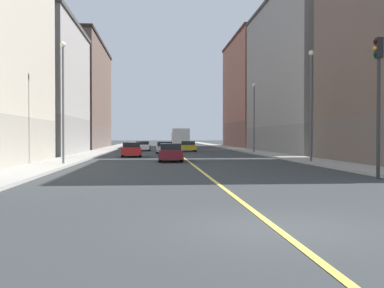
{
  "coord_description": "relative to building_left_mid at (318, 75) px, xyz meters",
  "views": [
    {
      "loc": [
        -2.46,
        -9.44,
        1.89
      ],
      "look_at": [
        0.95,
        34.15,
        1.16
      ],
      "focal_mm": 43.89,
      "sensor_mm": 36.0,
      "label": 1
    }
  ],
  "objects": [
    {
      "name": "car_yellow",
      "position": [
        -14.83,
        4.77,
        -8.28
      ],
      "size": [
        2.04,
        3.98,
        1.29
      ],
      "color": "gold",
      "rests_on": "ground"
    },
    {
      "name": "lane_center_stripe",
      "position": [
        -16.31,
        5.54,
        -8.91
      ],
      "size": [
        0.16,
        154.0,
        0.01
      ],
      "primitive_type": "cube",
      "color": "#E5D14C",
      "rests_on": "ground"
    },
    {
      "name": "car_white",
      "position": [
        -20.42,
        7.88,
        -8.31
      ],
      "size": [
        1.97,
        4.45,
        1.23
      ],
      "color": "white",
      "rests_on": "ground"
    },
    {
      "name": "street_lamp_left_near",
      "position": [
        -7.97,
        -21.1,
        -4.15
      ],
      "size": [
        0.36,
        0.36,
        7.69
      ],
      "color": "#4C4C51",
      "rests_on": "ground"
    },
    {
      "name": "sidewalk_right",
      "position": [
        -25.41,
        5.54,
        -8.84
      ],
      "size": [
        2.74,
        168.0,
        0.15
      ],
      "primitive_type": "cube",
      "color": "#9E9B93",
      "rests_on": "ground"
    },
    {
      "name": "car_maroon",
      "position": [
        -17.65,
        -18.13,
        -8.27
      ],
      "size": [
        1.8,
        4.07,
        1.34
      ],
      "color": "maroon",
      "rests_on": "ground"
    },
    {
      "name": "car_silver",
      "position": [
        -17.76,
        -0.98,
        -8.28
      ],
      "size": [
        1.92,
        4.35,
        1.29
      ],
      "color": "silver",
      "rests_on": "ground"
    },
    {
      "name": "building_right_distant",
      "position": [
        -32.62,
        20.24,
        -0.86
      ],
      "size": [
        11.98,
        26.3,
        16.09
      ],
      "color": "brown",
      "rests_on": "ground"
    },
    {
      "name": "box_truck",
      "position": [
        -15.03,
        17.45,
        -7.31
      ],
      "size": [
        2.49,
        6.81,
        3.0
      ],
      "color": "navy",
      "rests_on": "ground"
    },
    {
      "name": "building_left_mid",
      "position": [
        0.0,
        0.0,
        0.0
      ],
      "size": [
        11.98,
        26.07,
        17.82
      ],
      "color": "slate",
      "rests_on": "ground"
    },
    {
      "name": "street_lamp_right_near",
      "position": [
        -24.64,
        -22.43,
        -4.11
      ],
      "size": [
        0.36,
        0.36,
        7.76
      ],
      "color": "#4C4C51",
      "rests_on": "ground"
    },
    {
      "name": "building_right_midblock",
      "position": [
        -32.62,
        -3.49,
        -2.11
      ],
      "size": [
        11.98,
        18.07,
        13.6
      ],
      "color": "gray",
      "rests_on": "ground"
    },
    {
      "name": "street_lamp_left_far",
      "position": [
        -7.97,
        -2.13,
        -4.24
      ],
      "size": [
        0.36,
        0.36,
        7.51
      ],
      "color": "#4C4C51",
      "rests_on": "ground"
    },
    {
      "name": "sidewalk_left",
      "position": [
        -7.21,
        5.54,
        -8.84
      ],
      "size": [
        2.74,
        168.0,
        0.15
      ],
      "primitive_type": "cube",
      "color": "#9E9B93",
      "rests_on": "ground"
    },
    {
      "name": "building_left_far",
      "position": [
        -0.0,
        25.28,
        0.26
      ],
      "size": [
        11.98,
        22.84,
        18.33
      ],
      "color": "brown",
      "rests_on": "ground"
    },
    {
      "name": "traffic_light_left_near",
      "position": [
        -8.99,
        -32.96,
        -4.91
      ],
      "size": [
        0.4,
        0.32,
        6.22
      ],
      "color": "#2D2D2D",
      "rests_on": "ground"
    },
    {
      "name": "ground_plane",
      "position": [
        -16.31,
        -43.46,
        -8.92
      ],
      "size": [
        400.0,
        400.0,
        0.0
      ],
      "primitive_type": "plane",
      "color": "#323537",
      "rests_on": "ground"
    },
    {
      "name": "car_red",
      "position": [
        -20.96,
        -9.68,
        -8.26
      ],
      "size": [
        1.9,
        4.21,
        1.33
      ],
      "color": "red",
      "rests_on": "ground"
    }
  ]
}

